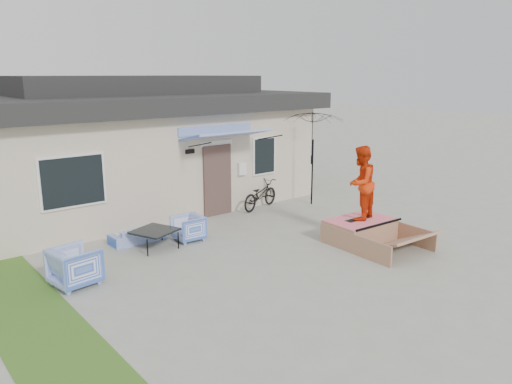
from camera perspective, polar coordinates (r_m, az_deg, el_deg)
ground at (r=10.96m, az=4.80°, el=-8.57°), size 90.00×90.00×0.00m
grass_strip at (r=10.31m, az=-25.72°, el=-11.38°), size 1.40×8.00×0.01m
house at (r=16.97m, az=-14.23°, el=5.74°), size 10.80×8.49×4.10m
loveseat at (r=12.71m, az=-13.52°, el=-4.46°), size 1.40×0.45×0.54m
armchair_left at (r=10.50m, az=-20.20°, el=-7.87°), size 0.90×0.95×0.86m
armchair_right at (r=12.58m, az=-7.84°, el=-4.00°), size 0.68×0.72×0.71m
coffee_table at (r=12.22m, az=-11.60°, el=-5.32°), size 1.18×1.18×0.45m
bicycle at (r=15.35m, az=0.47°, el=0.05°), size 1.79×1.05×1.08m
patio_umbrella at (r=15.76m, az=6.58°, el=4.79°), size 2.11×1.99×2.20m
skate_ramp at (r=12.72m, az=11.91°, el=-4.35°), size 1.75×2.27×0.55m
skateboard at (r=12.67m, az=11.79°, el=-3.00°), size 0.82×0.23×0.05m
skater at (r=12.44m, az=12.00°, el=1.18°), size 1.05×0.91×1.84m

